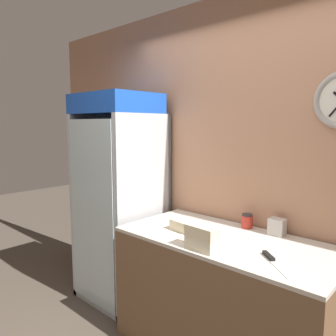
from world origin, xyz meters
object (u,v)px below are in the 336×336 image
(chefs_knife, at_px, (273,260))
(condiment_jar, at_px, (247,221))
(sandwich_stack_bottom, at_px, (202,244))
(napkin_dispenser, at_px, (277,227))
(sandwich_flat_left, at_px, (183,226))
(sandwich_stack_middle, at_px, (202,232))
(beverage_cooler, at_px, (124,189))

(chefs_knife, distance_m, condiment_jar, 0.63)
(sandwich_stack_bottom, distance_m, chefs_knife, 0.43)
(chefs_knife, bearing_deg, napkin_dispenser, 111.56)
(sandwich_flat_left, relative_size, chefs_knife, 0.73)
(sandwich_stack_middle, xyz_separation_m, sandwich_flat_left, (-0.33, 0.20, -0.08))
(beverage_cooler, distance_m, napkin_dispenser, 1.47)
(beverage_cooler, distance_m, chefs_knife, 1.66)
(sandwich_stack_middle, relative_size, condiment_jar, 2.01)
(sandwich_stack_bottom, relative_size, napkin_dispenser, 1.85)
(sandwich_flat_left, bearing_deg, napkin_dispenser, 34.81)
(sandwich_flat_left, height_order, napkin_dispenser, napkin_dispenser)
(sandwich_stack_middle, distance_m, napkin_dispenser, 0.64)
(sandwich_stack_middle, bearing_deg, beverage_cooler, 162.81)
(sandwich_stack_middle, bearing_deg, condiment_jar, 91.27)
(sandwich_flat_left, xyz_separation_m, napkin_dispenser, (0.56, 0.39, 0.02))
(beverage_cooler, bearing_deg, condiment_jar, 10.21)
(beverage_cooler, xyz_separation_m, napkin_dispenser, (1.45, 0.22, -0.12))
(beverage_cooler, height_order, condiment_jar, beverage_cooler)
(napkin_dispenser, bearing_deg, sandwich_flat_left, -145.19)
(sandwich_stack_bottom, relative_size, condiment_jar, 2.02)
(sandwich_stack_bottom, distance_m, condiment_jar, 0.59)
(chefs_knife, relative_size, napkin_dispenser, 2.32)
(sandwich_stack_bottom, height_order, sandwich_flat_left, sandwich_flat_left)
(sandwich_stack_middle, height_order, sandwich_flat_left, sandwich_stack_middle)
(sandwich_stack_bottom, relative_size, sandwich_flat_left, 1.09)
(sandwich_stack_bottom, xyz_separation_m, sandwich_stack_middle, (0.00, 0.00, 0.08))
(napkin_dispenser, bearing_deg, sandwich_stack_bottom, -111.11)
(sandwich_stack_bottom, height_order, condiment_jar, condiment_jar)
(sandwich_stack_middle, distance_m, condiment_jar, 0.60)
(chefs_knife, height_order, condiment_jar, condiment_jar)
(beverage_cooler, xyz_separation_m, condiment_jar, (1.21, 0.22, -0.12))
(sandwich_stack_bottom, xyz_separation_m, condiment_jar, (-0.01, 0.59, 0.01))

